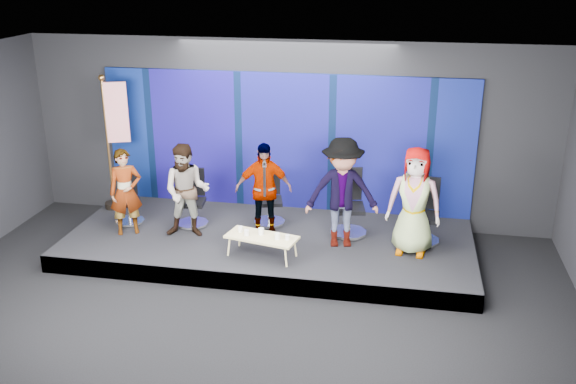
% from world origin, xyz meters
% --- Properties ---
extents(ground, '(10.00, 10.00, 0.00)m').
position_xyz_m(ground, '(0.00, 0.00, 0.00)').
color(ground, black).
rests_on(ground, ground).
extents(room_walls, '(10.02, 8.02, 3.51)m').
position_xyz_m(room_walls, '(0.00, 0.00, 2.43)').
color(room_walls, black).
rests_on(room_walls, ground).
extents(riser, '(7.00, 3.00, 0.30)m').
position_xyz_m(riser, '(0.00, 2.50, 0.15)').
color(riser, black).
rests_on(riser, ground).
extents(backdrop, '(7.00, 0.08, 2.60)m').
position_xyz_m(backdrop, '(0.00, 3.95, 1.60)').
color(backdrop, '#071E54').
rests_on(backdrop, riser).
extents(chair_a, '(0.72, 0.72, 0.94)m').
position_xyz_m(chair_a, '(-2.66, 2.63, 0.61)').
color(chair_a, silver).
rests_on(chair_a, riser).
extents(panelist_a, '(0.66, 0.59, 1.53)m').
position_xyz_m(panelist_a, '(-2.46, 2.17, 1.06)').
color(panelist_a, black).
rests_on(panelist_a, riser).
extents(chair_b, '(0.65, 0.65, 1.02)m').
position_xyz_m(chair_b, '(-1.48, 2.75, 0.63)').
color(chair_b, silver).
rests_on(chair_b, riser).
extents(panelist_b, '(0.88, 0.73, 1.65)m').
position_xyz_m(panelist_b, '(-1.38, 2.26, 1.13)').
color(panelist_b, black).
rests_on(panelist_b, riser).
extents(chair_c, '(0.70, 0.70, 1.02)m').
position_xyz_m(chair_c, '(-0.12, 3.08, 0.64)').
color(chair_c, silver).
rests_on(chair_c, riser).
extents(panelist_c, '(1.04, 0.64, 1.66)m').
position_xyz_m(panelist_c, '(-0.11, 2.57, 1.13)').
color(panelist_c, black).
rests_on(panelist_c, riser).
extents(chair_d, '(0.76, 0.76, 1.15)m').
position_xyz_m(chair_d, '(1.34, 2.87, 0.68)').
color(chair_d, silver).
rests_on(chair_d, riser).
extents(panelist_d, '(1.31, 0.90, 1.87)m').
position_xyz_m(panelist_d, '(1.26, 2.37, 1.23)').
color(panelist_d, black).
rests_on(panelist_d, riser).
extents(chair_e, '(0.70, 0.70, 1.11)m').
position_xyz_m(chair_e, '(2.61, 2.77, 0.66)').
color(chair_e, silver).
rests_on(chair_e, riser).
extents(panelist_e, '(0.94, 0.68, 1.79)m').
position_xyz_m(panelist_e, '(2.44, 2.30, 1.20)').
color(panelist_e, black).
rests_on(panelist_e, riser).
extents(coffee_table, '(1.23, 0.72, 0.35)m').
position_xyz_m(coffee_table, '(0.06, 1.68, 0.63)').
color(coffee_table, tan).
rests_on(coffee_table, riser).
extents(mug_a, '(0.08, 0.08, 0.09)m').
position_xyz_m(mug_a, '(-0.32, 1.79, 0.70)').
color(mug_a, white).
rests_on(mug_a, coffee_table).
extents(mug_b, '(0.08, 0.08, 0.10)m').
position_xyz_m(mug_b, '(-0.19, 1.66, 0.70)').
color(mug_b, white).
rests_on(mug_b, coffee_table).
extents(mug_c, '(0.09, 0.09, 0.11)m').
position_xyz_m(mug_c, '(0.03, 1.75, 0.71)').
color(mug_c, white).
rests_on(mug_c, coffee_table).
extents(mug_d, '(0.09, 0.09, 0.10)m').
position_xyz_m(mug_d, '(0.33, 1.61, 0.71)').
color(mug_d, white).
rests_on(mug_d, coffee_table).
extents(mug_e, '(0.07, 0.07, 0.09)m').
position_xyz_m(mug_e, '(0.49, 1.62, 0.70)').
color(mug_e, white).
rests_on(mug_e, coffee_table).
extents(flag_stand, '(0.58, 0.34, 2.59)m').
position_xyz_m(flag_stand, '(-3.12, 3.28, 1.67)').
color(flag_stand, black).
rests_on(flag_stand, riser).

